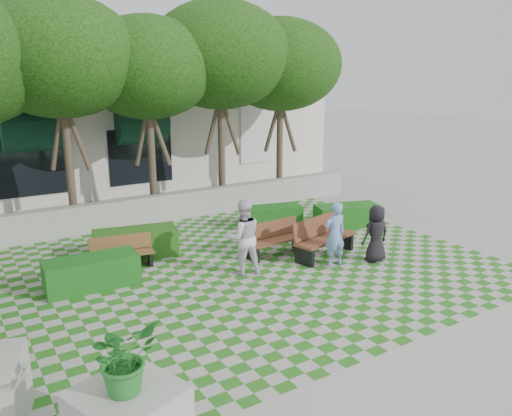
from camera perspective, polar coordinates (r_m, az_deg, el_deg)
ground at (r=12.00m, az=1.83°, el=-8.37°), size 90.00×90.00×0.00m
lawn at (r=12.78m, az=-0.70°, el=-6.85°), size 12.00×12.00×0.00m
sidewalk_south at (r=8.97m, az=19.79°, el=-17.97°), size 16.00×2.00×0.01m
retaining_wall at (r=17.07m, az=-9.89°, el=0.12°), size 15.00×0.36×0.90m
bench_east at (r=13.59m, az=7.67°, el=-3.39°), size 2.11×1.13×1.06m
bench_mid at (r=13.58m, az=2.18°, el=-3.57°), size 1.76×0.64×0.91m
bench_west at (r=13.15m, az=-15.07°, el=-4.96°), size 1.61×0.80×0.81m
hedge_east at (r=16.39m, az=10.32°, el=-0.86°), size 2.17×1.36×0.71m
hedge_midright at (r=16.17m, az=1.85°, el=-0.94°), size 2.01×1.20×0.66m
hedge_midleft at (r=13.83m, az=-13.59°, el=-3.92°), size 2.30×1.28×0.76m
hedge_west at (r=12.15m, az=-18.24°, el=-7.01°), size 2.09×0.89×0.73m
planter_front at (r=6.67m, az=-14.41°, el=-21.72°), size 1.44×1.44×2.01m
person_blue at (r=12.84m, az=9.00°, el=-2.98°), size 0.65×0.46×1.68m
person_dark at (r=13.36m, az=13.55°, el=-2.88°), size 0.79×0.57×1.51m
person_white at (r=12.16m, az=-1.48°, el=-3.33°), size 1.06×0.92×1.87m
tree_row at (r=15.69m, az=-16.86°, el=15.90°), size 17.70×13.40×7.41m
building at (r=24.37m, az=-15.31°, el=9.16°), size 18.00×8.92×5.15m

